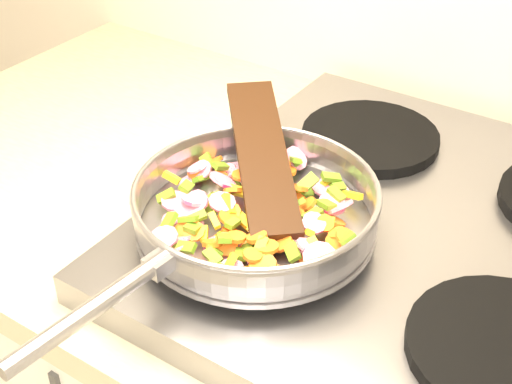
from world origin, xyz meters
The scene contains 7 objects.
cooktop centered at (-0.70, 1.67, 0.92)m, with size 0.60×0.60×0.04m, color #939399.
grate_fl centered at (-0.84, 1.52, 0.95)m, with size 0.19×0.19×0.02m, color black.
grate_fr centered at (-0.56, 1.52, 0.95)m, with size 0.19×0.19×0.02m, color black.
grate_bl centered at (-0.84, 1.81, 0.95)m, with size 0.19×0.19×0.02m, color black.
saute_pan centered at (-0.86, 1.54, 0.99)m, with size 0.31×0.48×0.05m.
vegetable_heap centered at (-0.85, 1.54, 0.98)m, with size 0.27×0.27×0.05m.
wooden_spatula centered at (-0.89, 1.61, 1.01)m, with size 0.26×0.06×0.01m, color black.
Camera 1 is at (-0.50, 1.01, 1.46)m, focal length 50.00 mm.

